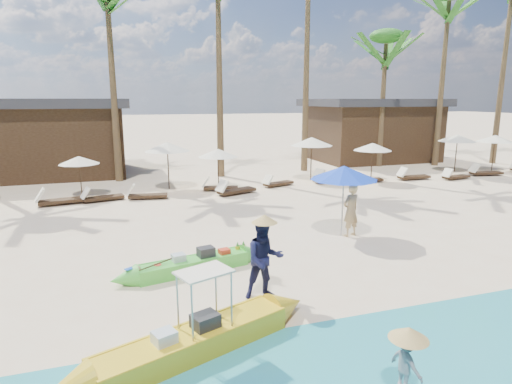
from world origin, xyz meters
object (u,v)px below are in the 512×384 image
object	(u,v)px
green_canoe	(193,264)
blue_umbrella	(344,173)
tourist	(351,210)
yellow_canoe	(195,341)

from	to	relation	value
green_canoe	blue_umbrella	distance (m)	5.52
green_canoe	tourist	bearing A→B (deg)	2.56
green_canoe	tourist	size ratio (longest dim) A/B	2.67
tourist	green_canoe	bearing A→B (deg)	-2.27
green_canoe	blue_umbrella	bearing A→B (deg)	4.32
green_canoe	yellow_canoe	xyz separation A→B (m)	(-0.58, -3.56, 0.04)
tourist	blue_umbrella	size ratio (longest dim) A/B	0.75
green_canoe	yellow_canoe	size ratio (longest dim) A/B	0.84
yellow_canoe	tourist	world-z (taller)	tourist
yellow_canoe	tourist	bearing A→B (deg)	19.61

